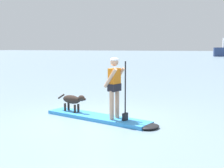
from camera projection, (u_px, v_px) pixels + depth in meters
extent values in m
plane|color=gray|center=(97.00, 119.00, 8.38)|extent=(400.00, 400.00, 0.00)
cube|color=#338CD8|center=(97.00, 117.00, 8.38)|extent=(3.37, 1.20, 0.10)
ellipsoid|color=black|center=(148.00, 126.00, 7.43)|extent=(0.66, 0.71, 0.10)
cylinder|color=tan|center=(117.00, 104.00, 8.08)|extent=(0.12, 0.12, 0.78)
cylinder|color=tan|center=(112.00, 105.00, 7.86)|extent=(0.12, 0.12, 0.78)
cube|color=black|center=(114.00, 87.00, 7.91)|extent=(0.28, 0.39, 0.20)
cube|color=orange|center=(114.00, 79.00, 7.89)|extent=(0.25, 0.37, 0.60)
sphere|color=tan|center=(114.00, 62.00, 7.83)|extent=(0.22, 0.22, 0.22)
ellipsoid|color=white|center=(114.00, 60.00, 7.82)|extent=(0.23, 0.23, 0.11)
cylinder|color=tan|center=(118.00, 77.00, 8.03)|extent=(0.43, 0.16, 0.54)
cylinder|color=tan|center=(110.00, 78.00, 7.73)|extent=(0.43, 0.16, 0.54)
cylinder|color=black|center=(125.00, 91.00, 7.72)|extent=(0.04, 0.04, 1.58)
cube|color=black|center=(125.00, 117.00, 7.80)|extent=(0.11, 0.19, 0.20)
ellipsoid|color=#2D231E|center=(72.00, 99.00, 8.88)|extent=(0.70, 0.33, 0.26)
ellipsoid|color=#2D231E|center=(81.00, 98.00, 8.65)|extent=(0.24, 0.19, 0.18)
ellipsoid|color=black|center=(84.00, 99.00, 8.59)|extent=(0.13, 0.10, 0.08)
cylinder|color=#2D231E|center=(61.00, 96.00, 9.13)|extent=(0.27, 0.09, 0.18)
cylinder|color=#2D231E|center=(78.00, 108.00, 8.86)|extent=(0.07, 0.07, 0.24)
cylinder|color=#2D231E|center=(75.00, 109.00, 8.74)|extent=(0.07, 0.07, 0.24)
cylinder|color=#2D231E|center=(69.00, 106.00, 9.09)|extent=(0.07, 0.07, 0.24)
cylinder|color=#2D231E|center=(65.00, 107.00, 8.97)|extent=(0.07, 0.07, 0.24)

